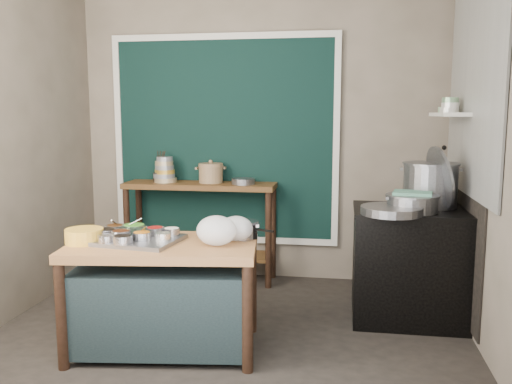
% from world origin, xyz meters
% --- Properties ---
extents(floor, '(3.50, 3.00, 0.02)m').
position_xyz_m(floor, '(0.00, 0.00, -0.01)').
color(floor, '#2B2621').
rests_on(floor, ground).
extents(back_wall, '(3.50, 0.02, 2.80)m').
position_xyz_m(back_wall, '(0.00, 1.51, 1.40)').
color(back_wall, '#796B5D').
rests_on(back_wall, floor).
extents(right_wall, '(0.02, 3.00, 2.80)m').
position_xyz_m(right_wall, '(1.76, 0.00, 1.40)').
color(right_wall, '#796B5D').
rests_on(right_wall, floor).
extents(curtain_panel, '(2.10, 0.02, 1.90)m').
position_xyz_m(curtain_panel, '(-0.35, 1.47, 1.35)').
color(curtain_panel, black).
rests_on(curtain_panel, back_wall).
extents(curtain_frame, '(2.22, 0.03, 2.02)m').
position_xyz_m(curtain_frame, '(-0.35, 1.46, 1.35)').
color(curtain_frame, beige).
rests_on(curtain_frame, back_wall).
extents(tile_panel, '(0.02, 1.70, 1.70)m').
position_xyz_m(tile_panel, '(1.74, 0.55, 1.85)').
color(tile_panel, '#B2B2AA').
rests_on(tile_panel, right_wall).
extents(soot_patch, '(0.01, 1.30, 1.30)m').
position_xyz_m(soot_patch, '(1.74, 0.65, 0.70)').
color(soot_patch, black).
rests_on(soot_patch, right_wall).
extents(wall_shelf, '(0.22, 0.70, 0.03)m').
position_xyz_m(wall_shelf, '(1.63, 0.85, 1.60)').
color(wall_shelf, beige).
rests_on(wall_shelf, right_wall).
extents(prep_table, '(1.33, 0.87, 0.75)m').
position_xyz_m(prep_table, '(-0.38, -0.30, 0.38)').
color(prep_table, '#9B6738').
rests_on(prep_table, floor).
extents(back_counter, '(1.45, 0.40, 0.95)m').
position_xyz_m(back_counter, '(-0.55, 1.28, 0.47)').
color(back_counter, '#553518').
rests_on(back_counter, floor).
extents(stove_block, '(0.90, 0.68, 0.85)m').
position_xyz_m(stove_block, '(1.35, 0.55, 0.42)').
color(stove_block, black).
rests_on(stove_block, floor).
extents(stove_top, '(0.92, 0.69, 0.03)m').
position_xyz_m(stove_top, '(1.35, 0.55, 0.86)').
color(stove_top, black).
rests_on(stove_top, stove_block).
extents(condiment_tray, '(0.66, 0.52, 0.03)m').
position_xyz_m(condiment_tray, '(-0.59, -0.30, 0.76)').
color(condiment_tray, gray).
rests_on(condiment_tray, prep_table).
extents(condiment_bowls, '(0.55, 0.43, 0.06)m').
position_xyz_m(condiment_bowls, '(-0.61, -0.29, 0.80)').
color(condiment_bowls, gray).
rests_on(condiment_bowls, condiment_tray).
extents(yellow_basin, '(0.26, 0.26, 0.10)m').
position_xyz_m(yellow_basin, '(-0.90, -0.39, 0.80)').
color(yellow_basin, gold).
rests_on(yellow_basin, prep_table).
extents(saucepan, '(0.29, 0.29, 0.12)m').
position_xyz_m(saucepan, '(0.12, -0.08, 0.81)').
color(saucepan, gray).
rests_on(saucepan, prep_table).
extents(plastic_bag_a, '(0.32, 0.29, 0.20)m').
position_xyz_m(plastic_bag_a, '(-0.01, -0.32, 0.85)').
color(plastic_bag_a, white).
rests_on(plastic_bag_a, prep_table).
extents(plastic_bag_b, '(0.27, 0.25, 0.17)m').
position_xyz_m(plastic_bag_b, '(0.10, -0.17, 0.84)').
color(plastic_bag_b, white).
rests_on(plastic_bag_b, prep_table).
extents(bowl_stack, '(0.22, 0.22, 0.25)m').
position_xyz_m(bowl_stack, '(-0.90, 1.28, 1.06)').
color(bowl_stack, tan).
rests_on(bowl_stack, back_counter).
extents(utensil_cup, '(0.16, 0.16, 0.09)m').
position_xyz_m(utensil_cup, '(-0.94, 1.28, 1.00)').
color(utensil_cup, gray).
rests_on(utensil_cup, back_counter).
extents(ceramic_crock, '(0.31, 0.31, 0.17)m').
position_xyz_m(ceramic_crock, '(-0.45, 1.31, 1.03)').
color(ceramic_crock, olive).
rests_on(ceramic_crock, back_counter).
extents(wide_bowl, '(0.25, 0.25, 0.05)m').
position_xyz_m(wide_bowl, '(-0.12, 1.25, 0.98)').
color(wide_bowl, gray).
rests_on(wide_bowl, back_counter).
extents(stock_pot, '(0.46, 0.46, 0.35)m').
position_xyz_m(stock_pot, '(1.48, 0.68, 1.05)').
color(stock_pot, gray).
rests_on(stock_pot, stove_top).
extents(pot_lid, '(0.22, 0.51, 0.49)m').
position_xyz_m(pot_lid, '(1.53, 0.58, 1.12)').
color(pot_lid, gray).
rests_on(pot_lid, stove_top).
extents(steamer, '(0.53, 0.53, 0.13)m').
position_xyz_m(steamer, '(1.32, 0.43, 0.95)').
color(steamer, gray).
rests_on(steamer, stove_top).
extents(green_cloth, '(0.31, 0.26, 0.02)m').
position_xyz_m(green_cloth, '(1.32, 0.43, 1.02)').
color(green_cloth, '#4E8B6D').
rests_on(green_cloth, steamer).
extents(shallow_pan, '(0.53, 0.53, 0.06)m').
position_xyz_m(shallow_pan, '(1.16, 0.28, 0.91)').
color(shallow_pan, gray).
rests_on(shallow_pan, stove_top).
extents(shelf_bowl_stack, '(0.15, 0.15, 0.12)m').
position_xyz_m(shelf_bowl_stack, '(1.63, 0.86, 1.67)').
color(shelf_bowl_stack, silver).
rests_on(shelf_bowl_stack, wall_shelf).
extents(shelf_bowl_green, '(0.14, 0.14, 0.05)m').
position_xyz_m(shelf_bowl_green, '(1.63, 1.02, 1.64)').
color(shelf_bowl_green, gray).
rests_on(shelf_bowl_green, wall_shelf).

